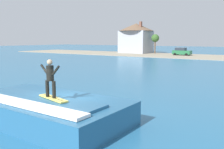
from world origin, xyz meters
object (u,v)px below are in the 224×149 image
object	(u,v)px
wave_crest	(45,109)
surfer	(50,76)
surfboard	(53,98)
tree_tall_bare	(155,38)
house_with_chimney	(136,37)
car_near_shore	(182,52)

from	to	relation	value
wave_crest	surfer	size ratio (longest dim) A/B	4.66
wave_crest	surfboard	world-z (taller)	surfboard
wave_crest	surfer	xyz separation A→B (m)	(0.69, -0.23, 1.62)
wave_crest	surfer	world-z (taller)	surfer
tree_tall_bare	house_with_chimney	bearing A→B (deg)	-178.32
surfer	car_near_shore	distance (m)	51.37
wave_crest	house_with_chimney	bearing A→B (deg)	114.76
surfboard	house_with_chimney	distance (m)	59.21
surfboard	tree_tall_bare	size ratio (longest dim) A/B	0.38
car_near_shore	house_with_chimney	world-z (taller)	house_with_chimney
surfboard	surfer	world-z (taller)	surfer
car_near_shore	tree_tall_bare	distance (m)	9.61
surfer	house_with_chimney	world-z (taller)	house_with_chimney
surfer	house_with_chimney	size ratio (longest dim) A/B	0.17
wave_crest	tree_tall_bare	xyz separation A→B (m)	(-18.87, 53.38, 3.47)
wave_crest	surfboard	distance (m)	1.04
surfer	car_near_shore	bearing A→B (deg)	102.54
surfer	house_with_chimney	distance (m)	59.16
surfboard	car_near_shore	distance (m)	51.35
wave_crest	tree_tall_bare	bearing A→B (deg)	109.47
house_with_chimney	tree_tall_bare	xyz separation A→B (m)	(5.68, 0.17, -0.54)
surfboard	house_with_chimney	bearing A→B (deg)	115.37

